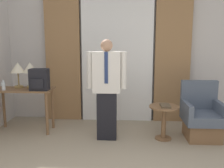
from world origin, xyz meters
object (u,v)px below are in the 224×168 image
(person, at_px, (107,86))
(armchair, at_px, (202,118))
(side_table, at_px, (164,117))
(bottle_near_edge, at_px, (4,86))
(table_lamp_right, at_px, (30,69))
(backpack, at_px, (39,80))
(book, at_px, (165,106))
(table_lamp_left, at_px, (18,69))
(desk, at_px, (24,97))

(person, relative_size, armchair, 1.74)
(side_table, bearing_deg, person, -177.74)
(bottle_near_edge, height_order, person, person)
(table_lamp_right, bearing_deg, person, -15.21)
(backpack, height_order, armchair, backpack)
(bottle_near_edge, distance_m, book, 2.76)
(table_lamp_left, height_order, bottle_near_edge, table_lamp_left)
(table_lamp_right, bearing_deg, armchair, -4.75)
(side_table, bearing_deg, armchair, 8.49)
(person, bearing_deg, book, 0.58)
(backpack, xyz_separation_m, armchair, (2.76, -0.05, -0.62))
(person, height_order, armchair, person)
(backpack, distance_m, person, 1.19)
(bottle_near_edge, distance_m, armchair, 3.42)
(book, bearing_deg, desk, 173.42)
(bottle_near_edge, xyz_separation_m, armchair, (3.38, -0.02, -0.51))
(desk, distance_m, side_table, 2.48)
(desk, xyz_separation_m, bottle_near_edge, (-0.28, -0.14, 0.22))
(backpack, bearing_deg, bottle_near_edge, -176.75)
(armchair, bearing_deg, side_table, -171.51)
(backpack, relative_size, armchair, 0.39)
(bottle_near_edge, xyz_separation_m, side_table, (2.74, -0.11, -0.47))
(table_lamp_right, height_order, backpack, table_lamp_right)
(table_lamp_left, height_order, book, table_lamp_left)
(backpack, xyz_separation_m, side_table, (2.12, -0.15, -0.58))
(side_table, relative_size, book, 2.21)
(armchair, height_order, book, armchair)
(table_lamp_right, height_order, armchair, table_lamp_right)
(table_lamp_right, bearing_deg, table_lamp_left, 180.00)
(table_lamp_right, relative_size, armchair, 0.49)
(table_lamp_right, distance_m, backpack, 0.34)
(table_lamp_left, xyz_separation_m, table_lamp_right, (0.22, 0.00, 0.00))
(side_table, xyz_separation_m, book, (0.01, -0.03, 0.20))
(table_lamp_left, distance_m, side_table, 2.70)
(table_lamp_right, height_order, bottle_near_edge, table_lamp_right)
(desk, distance_m, backpack, 0.49)
(desk, height_order, bottle_near_edge, bottle_near_edge)
(desk, bearing_deg, side_table, -5.97)
(desk, distance_m, table_lamp_left, 0.51)
(person, relative_size, side_table, 2.90)
(side_table, bearing_deg, table_lamp_left, 172.36)
(backpack, bearing_deg, desk, 162.20)
(desk, bearing_deg, backpack, -17.80)
(side_table, height_order, book, book)
(desk, height_order, book, desk)
(armchair, bearing_deg, book, -168.95)
(book, bearing_deg, person, -179.42)
(backpack, height_order, side_table, backpack)
(table_lamp_right, distance_m, armchair, 3.10)
(desk, bearing_deg, person, -11.00)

